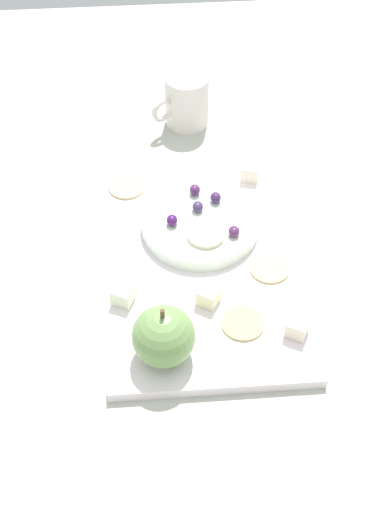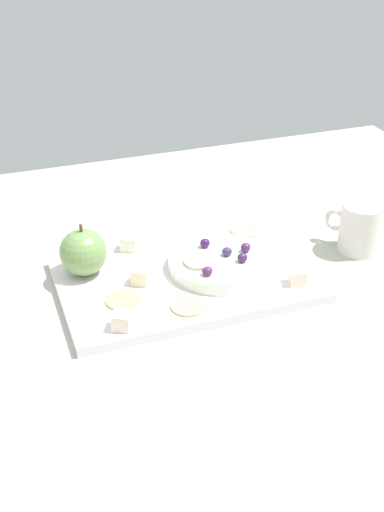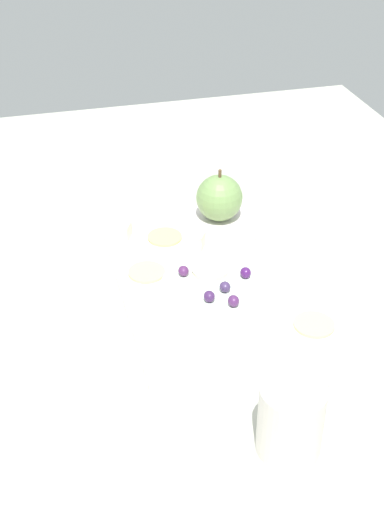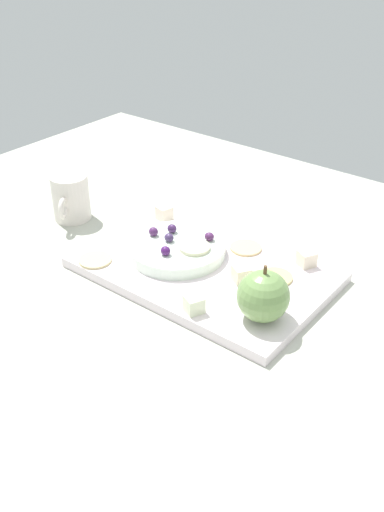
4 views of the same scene
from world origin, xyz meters
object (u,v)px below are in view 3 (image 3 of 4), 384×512
apple_whole (219,198)px  apple_slice_0 (210,270)px  grape_1 (209,296)px  cracker_0 (314,325)px  serving_dish (220,291)px  cheese_cube_1 (196,240)px  cheese_cube_3 (265,234)px  cheese_cube_0 (122,231)px  cracker_1 (165,237)px  grape_4 (246,273)px  cheese_cube_2 (179,345)px  platter (208,279)px  grape_0 (183,271)px  grape_2 (225,287)px  grape_3 (234,301)px  cracker_2 (147,272)px  cup (291,419)px

apple_whole → apple_slice_0: 18.23cm
grape_1 → cracker_0: bearing=64.2°
serving_dish → apple_whole: bearing=163.8°
cheese_cube_1 → cheese_cube_3: size_ratio=1.00×
cracker_0 → grape_1: grape_1 is taller
cheese_cube_0 → cracker_1: cheese_cube_0 is taller
cracker_0 → grape_4: grape_4 is taller
apple_whole → cheese_cube_2: 33.31cm
platter → cracker_1: cracker_1 is taller
apple_whole → grape_0: apple_whole is taller
grape_2 → apple_whole: bearing=165.4°
grape_3 → cracker_0: bearing=66.2°
platter → cheese_cube_3: 12.59cm
cheese_cube_3 → grape_4: size_ratio=1.51×
cheese_cube_0 → cheese_cube_2: 28.29cm
cheese_cube_1 → grape_1: 16.19cm
platter → grape_0: (2.12, -4.19, 3.52)cm
apple_whole → grape_2: bearing=-14.6°
cracker_2 → grape_4: 14.52cm
grape_3 → grape_4: size_ratio=1.00×
cheese_cube_2 → cracker_1: size_ratio=0.47×
grape_0 → grape_2: (4.99, 4.42, 0.01)cm
cheese_cube_3 → grape_3: size_ratio=1.51×
cheese_cube_0 → cracker_2: (10.45, 1.70, -1.05)cm
cheese_cube_1 → cheese_cube_0: bearing=-118.6°
cracker_1 → apple_slice_0: (13.29, 3.44, 2.09)cm
grape_2 → cheese_cube_0: bearing=-152.4°
cheese_cube_2 → serving_dish: bearing=139.9°
apple_whole → cheese_cube_2: bearing=-25.0°
cheese_cube_2 → cup: size_ratio=0.27×
cracker_2 → grape_2: (9.52, 8.72, 2.51)cm
cheese_cube_3 → apple_slice_0: bearing=-52.3°
cracker_1 → grape_3: bearing=11.2°
cheese_cube_0 → grape_0: bearing=21.8°
grape_1 → apple_whole: bearing=160.4°
grape_3 → grape_4: same height
cracker_1 → cracker_0: bearing=28.4°
cheese_cube_1 → cracker_1: size_ratio=0.47×
platter → serving_dish: bearing=0.0°
grape_0 → grape_1: 6.79cm
cheese_cube_1 → grape_1: size_ratio=1.51×
cracker_2 → grape_0: grape_0 is taller
cheese_cube_0 → grape_0: grape_0 is taller
grape_0 → apple_whole: bearing=149.0°
grape_1 → cup: bearing=6.3°
grape_3 → apple_slice_0: size_ratio=0.33×
cheese_cube_3 → grape_2: grape_2 is taller
apple_whole → grape_4: 19.62cm
platter → cracker_0: 17.77cm
grape_2 → platter: bearing=-178.2°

